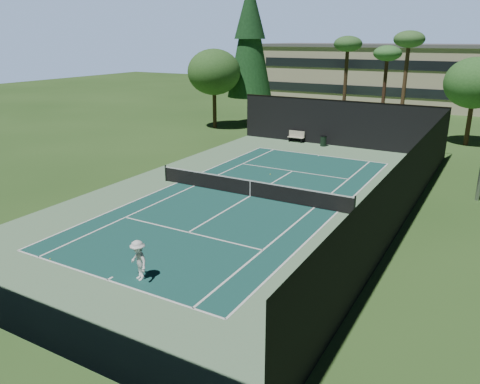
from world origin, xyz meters
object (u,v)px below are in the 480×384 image
at_px(tennis_ball_c, 270,174).
at_px(park_bench, 296,136).
at_px(player, 138,260).
at_px(tennis_ball_d, 191,175).
at_px(trash_bin, 323,141).
at_px(tennis_ball_b, 266,188).
at_px(tennis_net, 250,188).
at_px(tennis_ball_a, 50,259).

bearing_deg(tennis_ball_c, park_bench, 103.92).
height_order(player, tennis_ball_d, player).
relative_size(tennis_ball_c, trash_bin, 0.08).
distance_m(player, tennis_ball_b, 13.15).
height_order(tennis_ball_d, trash_bin, trash_bin).
height_order(tennis_ball_c, park_bench, park_bench).
xyz_separation_m(tennis_ball_c, trash_bin, (0.07, 10.48, 0.44)).
relative_size(tennis_ball_b, park_bench, 0.05).
xyz_separation_m(player, tennis_ball_c, (-2.04, 15.98, -0.80)).
height_order(tennis_net, tennis_ball_a, tennis_net).
bearing_deg(tennis_net, tennis_ball_d, 160.94).
relative_size(tennis_net, tennis_ball_d, 176.65).
relative_size(player, tennis_ball_a, 27.58).
height_order(player, tennis_ball_a, player).
height_order(tennis_net, tennis_ball_d, tennis_net).
bearing_deg(tennis_net, player, -84.61).
bearing_deg(tennis_ball_d, tennis_ball_c, 30.24).
bearing_deg(park_bench, tennis_ball_c, -76.08).
bearing_deg(tennis_net, tennis_ball_b, 87.01).
distance_m(tennis_ball_b, tennis_ball_d, 5.90).
bearing_deg(park_bench, tennis_ball_a, -89.58).
xyz_separation_m(tennis_ball_b, trash_bin, (-1.02, 13.36, 0.44)).
distance_m(tennis_ball_a, tennis_ball_b, 14.14).
height_order(tennis_net, park_bench, tennis_net).
xyz_separation_m(tennis_net, tennis_ball_d, (-5.80, 2.00, -0.52)).
height_order(tennis_ball_a, tennis_ball_d, tennis_ball_d).
bearing_deg(park_bench, tennis_ball_d, -98.73).
bearing_deg(tennis_ball_c, tennis_ball_a, -98.59).
distance_m(tennis_net, trash_bin, 15.31).
bearing_deg(tennis_ball_c, trash_bin, 89.63).
relative_size(tennis_ball_d, park_bench, 0.05).
relative_size(tennis_ball_a, tennis_ball_d, 0.83).
bearing_deg(trash_bin, tennis_ball_b, -85.62).
xyz_separation_m(tennis_ball_a, park_bench, (-0.20, 27.47, 0.52)).
bearing_deg(tennis_ball_b, tennis_ball_d, 179.17).
bearing_deg(tennis_net, park_bench, 103.23).
bearing_deg(player, tennis_ball_a, -149.19).
xyz_separation_m(player, tennis_ball_d, (-6.85, 13.17, -0.80)).
relative_size(tennis_ball_c, park_bench, 0.05).
bearing_deg(trash_bin, tennis_ball_a, -95.43).
xyz_separation_m(park_bench, trash_bin, (2.77, -0.43, -0.07)).
bearing_deg(tennis_net, tennis_ball_a, -106.55).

